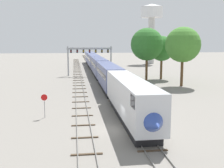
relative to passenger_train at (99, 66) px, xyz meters
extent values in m
plane|color=gray|center=(-2.00, -45.86, -2.61)|extent=(400.00, 400.00, 0.00)
cube|color=slate|center=(-0.72, 14.14, -2.53)|extent=(0.07, 200.00, 0.16)
cube|color=slate|center=(0.72, 14.14, -2.53)|extent=(0.07, 200.00, 0.16)
cube|color=#473828|center=(0.00, -51.86, -2.56)|extent=(2.60, 0.24, 0.10)
cube|color=#473828|center=(0.00, -47.86, -2.56)|extent=(2.60, 0.24, 0.10)
cube|color=#473828|center=(0.00, -43.86, -2.56)|extent=(2.60, 0.24, 0.10)
cube|color=#473828|center=(0.00, -39.86, -2.56)|extent=(2.60, 0.24, 0.10)
cube|color=#473828|center=(0.00, -35.86, -2.56)|extent=(2.60, 0.24, 0.10)
cube|color=#473828|center=(0.00, -31.86, -2.56)|extent=(2.60, 0.24, 0.10)
cube|color=#473828|center=(0.00, -27.86, -2.56)|extent=(2.60, 0.24, 0.10)
cube|color=#473828|center=(0.00, -23.86, -2.56)|extent=(2.60, 0.24, 0.10)
cube|color=#473828|center=(0.00, -19.86, -2.56)|extent=(2.60, 0.24, 0.10)
cube|color=#473828|center=(0.00, -15.86, -2.56)|extent=(2.60, 0.24, 0.10)
cube|color=#473828|center=(0.00, -11.86, -2.56)|extent=(2.60, 0.24, 0.10)
cube|color=#473828|center=(0.00, -7.86, -2.56)|extent=(2.60, 0.24, 0.10)
cube|color=#473828|center=(0.00, -3.86, -2.56)|extent=(2.60, 0.24, 0.10)
cube|color=#473828|center=(0.00, 0.14, -2.56)|extent=(2.60, 0.24, 0.10)
cube|color=#473828|center=(0.00, 4.14, -2.56)|extent=(2.60, 0.24, 0.10)
cube|color=#473828|center=(0.00, 8.14, -2.56)|extent=(2.60, 0.24, 0.10)
cube|color=#473828|center=(0.00, 12.14, -2.56)|extent=(2.60, 0.24, 0.10)
cube|color=#473828|center=(0.00, 16.14, -2.56)|extent=(2.60, 0.24, 0.10)
cube|color=#473828|center=(0.00, 20.14, -2.56)|extent=(2.60, 0.24, 0.10)
cube|color=#473828|center=(0.00, 24.14, -2.56)|extent=(2.60, 0.24, 0.10)
cube|color=#473828|center=(0.00, 28.14, -2.56)|extent=(2.60, 0.24, 0.10)
cube|color=#473828|center=(0.00, 32.14, -2.56)|extent=(2.60, 0.24, 0.10)
cube|color=#473828|center=(0.00, 36.14, -2.56)|extent=(2.60, 0.24, 0.10)
cube|color=#473828|center=(0.00, 40.14, -2.56)|extent=(2.60, 0.24, 0.10)
cube|color=#473828|center=(0.00, 44.14, -2.56)|extent=(2.60, 0.24, 0.10)
cube|color=#473828|center=(0.00, 48.14, -2.56)|extent=(2.60, 0.24, 0.10)
cube|color=#473828|center=(0.00, 52.14, -2.56)|extent=(2.60, 0.24, 0.10)
cube|color=#473828|center=(0.00, 56.14, -2.56)|extent=(2.60, 0.24, 0.10)
cube|color=#473828|center=(0.00, 60.14, -2.56)|extent=(2.60, 0.24, 0.10)
cube|color=#473828|center=(0.00, 64.14, -2.56)|extent=(2.60, 0.24, 0.10)
cube|color=#473828|center=(0.00, 68.14, -2.56)|extent=(2.60, 0.24, 0.10)
cube|color=#473828|center=(0.00, 72.14, -2.56)|extent=(2.60, 0.24, 0.10)
cube|color=#473828|center=(0.00, 76.14, -2.56)|extent=(2.60, 0.24, 0.10)
cube|color=#473828|center=(0.00, 80.14, -2.56)|extent=(2.60, 0.24, 0.10)
cube|color=#473828|center=(0.00, 84.14, -2.56)|extent=(2.60, 0.24, 0.10)
cube|color=#473828|center=(0.00, 88.14, -2.56)|extent=(2.60, 0.24, 0.10)
cube|color=#473828|center=(0.00, 92.14, -2.56)|extent=(2.60, 0.24, 0.10)
cube|color=#473828|center=(0.00, 96.14, -2.56)|extent=(2.60, 0.24, 0.10)
cube|color=#473828|center=(0.00, 100.14, -2.56)|extent=(2.60, 0.24, 0.10)
cube|color=#473828|center=(0.00, 104.14, -2.56)|extent=(2.60, 0.24, 0.10)
cube|color=#473828|center=(0.00, 108.14, -2.56)|extent=(2.60, 0.24, 0.10)
cube|color=#473828|center=(0.00, 112.14, -2.56)|extent=(2.60, 0.24, 0.10)
cube|color=slate|center=(-6.22, -5.86, -2.53)|extent=(0.07, 160.00, 0.16)
cube|color=slate|center=(-4.78, -5.86, -2.53)|extent=(0.07, 160.00, 0.16)
cube|color=#473828|center=(-5.50, -51.86, -2.56)|extent=(2.60, 0.24, 0.10)
cube|color=#473828|center=(-5.50, -47.86, -2.56)|extent=(2.60, 0.24, 0.10)
cube|color=#473828|center=(-5.50, -43.86, -2.56)|extent=(2.60, 0.24, 0.10)
cube|color=#473828|center=(-5.50, -39.86, -2.56)|extent=(2.60, 0.24, 0.10)
cube|color=#473828|center=(-5.50, -35.86, -2.56)|extent=(2.60, 0.24, 0.10)
cube|color=#473828|center=(-5.50, -31.86, -2.56)|extent=(2.60, 0.24, 0.10)
cube|color=#473828|center=(-5.50, -27.86, -2.56)|extent=(2.60, 0.24, 0.10)
cube|color=#473828|center=(-5.50, -23.86, -2.56)|extent=(2.60, 0.24, 0.10)
cube|color=#473828|center=(-5.50, -19.86, -2.56)|extent=(2.60, 0.24, 0.10)
cube|color=#473828|center=(-5.50, -15.86, -2.56)|extent=(2.60, 0.24, 0.10)
cube|color=#473828|center=(-5.50, -11.86, -2.56)|extent=(2.60, 0.24, 0.10)
cube|color=#473828|center=(-5.50, -7.86, -2.56)|extent=(2.60, 0.24, 0.10)
cube|color=#473828|center=(-5.50, -3.86, -2.56)|extent=(2.60, 0.24, 0.10)
cube|color=#473828|center=(-5.50, 0.14, -2.56)|extent=(2.60, 0.24, 0.10)
cube|color=#473828|center=(-5.50, 4.14, -2.56)|extent=(2.60, 0.24, 0.10)
cube|color=#473828|center=(-5.50, 8.14, -2.56)|extent=(2.60, 0.24, 0.10)
cube|color=#473828|center=(-5.50, 12.14, -2.56)|extent=(2.60, 0.24, 0.10)
cube|color=#473828|center=(-5.50, 16.14, -2.56)|extent=(2.60, 0.24, 0.10)
cube|color=#473828|center=(-5.50, 20.14, -2.56)|extent=(2.60, 0.24, 0.10)
cube|color=#473828|center=(-5.50, 24.14, -2.56)|extent=(2.60, 0.24, 0.10)
cube|color=#473828|center=(-5.50, 28.14, -2.56)|extent=(2.60, 0.24, 0.10)
cube|color=#473828|center=(-5.50, 32.14, -2.56)|extent=(2.60, 0.24, 0.10)
cube|color=#473828|center=(-5.50, 36.14, -2.56)|extent=(2.60, 0.24, 0.10)
cube|color=#473828|center=(-5.50, 40.14, -2.56)|extent=(2.60, 0.24, 0.10)
cube|color=#473828|center=(-5.50, 44.14, -2.56)|extent=(2.60, 0.24, 0.10)
cube|color=#473828|center=(-5.50, 48.14, -2.56)|extent=(2.60, 0.24, 0.10)
cube|color=#473828|center=(-5.50, 52.14, -2.56)|extent=(2.60, 0.24, 0.10)
cube|color=#473828|center=(-5.50, 56.14, -2.56)|extent=(2.60, 0.24, 0.10)
cube|color=#473828|center=(-5.50, 60.14, -2.56)|extent=(2.60, 0.24, 0.10)
cube|color=#473828|center=(-5.50, 64.14, -2.56)|extent=(2.60, 0.24, 0.10)
cube|color=#473828|center=(-5.50, 68.14, -2.56)|extent=(2.60, 0.24, 0.10)
cube|color=#473828|center=(-5.50, 72.14, -2.56)|extent=(2.60, 0.24, 0.10)
cube|color=silver|center=(0.00, -41.97, 0.29)|extent=(3.00, 19.78, 3.80)
cone|color=#2D479E|center=(0.00, -52.06, -0.11)|extent=(2.88, 2.60, 2.88)
cube|color=black|center=(0.00, -50.66, 1.43)|extent=(3.04, 1.80, 1.10)
cube|color=black|center=(0.00, -41.97, -2.11)|extent=(2.52, 17.80, 1.00)
cube|color=#4C5684|center=(0.00, -21.19, 0.29)|extent=(3.00, 19.78, 3.80)
cube|color=black|center=(0.00, -21.19, 0.69)|extent=(3.04, 18.20, 0.90)
cube|color=black|center=(0.00, -21.19, -2.11)|extent=(2.52, 17.80, 1.00)
cube|color=#4C5684|center=(0.00, -0.41, 0.29)|extent=(3.00, 19.78, 3.80)
cube|color=black|center=(0.00, -0.41, 0.69)|extent=(3.04, 18.20, 0.90)
cube|color=black|center=(0.00, -0.41, -2.11)|extent=(2.52, 17.80, 1.00)
cube|color=#4C5684|center=(0.00, 20.36, 0.29)|extent=(3.00, 19.78, 3.80)
cube|color=black|center=(0.00, 20.36, 0.69)|extent=(3.04, 18.20, 0.90)
cube|color=black|center=(0.00, 20.36, -2.11)|extent=(2.52, 17.80, 1.00)
cube|color=#4C5684|center=(0.00, 41.14, 0.29)|extent=(3.00, 19.78, 3.80)
cube|color=black|center=(0.00, 41.14, 0.69)|extent=(3.04, 18.20, 0.90)
cube|color=black|center=(0.00, 41.14, -2.11)|extent=(2.52, 17.80, 1.00)
cylinder|color=#999BA0|center=(-8.00, 1.45, 1.33)|extent=(0.36, 0.36, 7.87)
cylinder|color=#999BA0|center=(3.50, 1.45, 1.33)|extent=(0.36, 0.36, 7.87)
cube|color=#999BA0|center=(-2.25, 1.45, 4.66)|extent=(12.10, 0.36, 0.50)
cube|color=black|center=(-7.18, 1.50, 3.96)|extent=(0.44, 0.32, 0.90)
sphere|color=red|center=(-7.18, 1.31, 3.96)|extent=(0.28, 0.28, 0.28)
cube|color=black|center=(-5.54, 1.50, 3.96)|extent=(0.44, 0.32, 0.90)
sphere|color=red|center=(-5.54, 1.31, 3.96)|extent=(0.28, 0.28, 0.28)
cube|color=black|center=(-3.89, 1.50, 3.96)|extent=(0.44, 0.32, 0.90)
sphere|color=yellow|center=(-3.89, 1.31, 3.96)|extent=(0.28, 0.28, 0.28)
cube|color=black|center=(-2.25, 1.50, 3.96)|extent=(0.44, 0.32, 0.90)
sphere|color=red|center=(-2.25, 1.31, 3.96)|extent=(0.28, 0.28, 0.28)
cube|color=black|center=(-0.61, 1.50, 3.96)|extent=(0.44, 0.32, 0.90)
sphere|color=yellow|center=(-0.61, 1.31, 3.96)|extent=(0.28, 0.28, 0.28)
cube|color=black|center=(1.04, 1.50, 3.96)|extent=(0.44, 0.32, 0.90)
sphere|color=yellow|center=(1.04, 1.31, 3.96)|extent=(0.28, 0.28, 0.28)
cube|color=black|center=(2.68, 1.50, 3.96)|extent=(0.44, 0.32, 0.90)
sphere|color=yellow|center=(2.68, 1.31, 3.96)|extent=(0.28, 0.28, 0.28)
cylinder|color=beige|center=(25.50, 40.42, 6.83)|extent=(2.60, 2.60, 18.88)
cylinder|color=white|center=(25.50, 40.42, 18.39)|extent=(8.88, 8.88, 4.23)
cone|color=white|center=(25.50, 40.42, 21.10)|extent=(9.06, 9.06, 1.20)
cylinder|color=gray|center=(-10.00, -40.02, -1.51)|extent=(0.08, 0.08, 2.20)
cylinder|color=red|center=(-10.00, -40.04, -0.11)|extent=(0.76, 0.03, 0.76)
cylinder|color=brown|center=(14.62, -7.90, 0.05)|extent=(0.56, 0.56, 5.32)
sphere|color=#2D6B28|center=(14.62, -7.90, 4.83)|extent=(6.03, 6.03, 6.03)
cylinder|color=brown|center=(10.46, -9.72, 0.30)|extent=(0.56, 0.56, 5.82)
sphere|color=#2D6B28|center=(10.46, -9.72, 5.86)|extent=(7.56, 7.56, 7.56)
cylinder|color=brown|center=(15.43, -19.10, 0.38)|extent=(0.56, 0.56, 5.97)
sphere|color=#427F2D|center=(15.43, -19.10, 5.87)|extent=(7.14, 7.14, 7.14)
camera|label=1|loc=(-6.35, -73.37, 6.46)|focal=44.71mm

